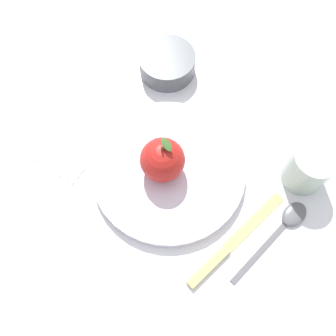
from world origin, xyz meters
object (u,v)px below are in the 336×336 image
Objects in this scene: knife at (228,247)px; spoon at (286,223)px; cup at (309,166)px; side_bowl at (167,62)px; apple at (162,160)px; linen_napkin at (84,130)px; dinner_plate at (168,170)px.

knife is 1.20× the size of spoon.
side_bowl is at bearing 98.53° from cup.
apple is 0.17m from linen_napkin.
side_bowl is 0.57× the size of linen_napkin.
side_bowl is at bearing 4.47° from linen_napkin.
spoon is at bearing -94.97° from side_bowl.
dinner_plate is at bearing -126.86° from side_bowl.
knife reaches higher than linen_napkin.
linen_napkin is (-0.20, -0.02, -0.02)m from side_bowl.
cup is at bearing -39.08° from dinner_plate.
side_bowl is (0.13, 0.17, 0.01)m from dinner_plate.
spoon is at bearing -150.63° from cup.
apple is at bearing 141.18° from cup.
side_bowl is 0.37m from spoon.
dinner_plate is 1.23× the size of knife.
dinner_plate is at bearing -65.72° from linen_napkin.
apple reaches higher than cup.
knife is (-0.18, -0.02, -0.04)m from cup.
dinner_plate is 0.17m from linen_napkin.
knife is (-0.00, -0.16, -0.01)m from dinner_plate.
spoon is at bearing -15.33° from knife.
spoon is at bearing -63.92° from linen_napkin.
cup reaches higher than side_bowl.
linen_napkin is at bearing 116.08° from spoon.
side_bowl is at bearing 53.14° from dinner_plate.
apple reaches higher than spoon.
spoon is at bearing -61.28° from apple.
dinner_plate is 1.47× the size of spoon.
cup is at bearing -38.82° from apple.
cup is (0.18, -0.15, 0.03)m from dinner_plate.
side_bowl reaches higher than linen_napkin.
spoon is (-0.08, -0.04, -0.04)m from cup.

